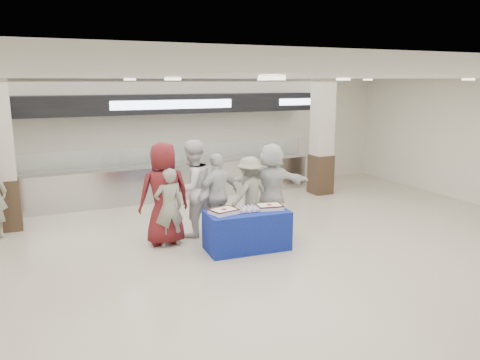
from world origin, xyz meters
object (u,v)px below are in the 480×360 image
display_table (247,230)px  chef_short (218,195)px  soldier_a (169,207)px  chef_tall (192,188)px  cupcake_tray (249,209)px  sheet_cake_right (269,206)px  sheet_cake_left (224,211)px  civilian_white (271,185)px  soldier_b (250,193)px  civilian_maroon (164,194)px

display_table → chef_short: bearing=104.2°
soldier_a → chef_tall: chef_tall is taller
display_table → chef_tall: (-0.66, 1.21, 0.62)m
display_table → cupcake_tray: 0.41m
sheet_cake_right → cupcake_tray: (-0.42, 0.04, -0.02)m
sheet_cake_left → civilian_white: size_ratio=0.30×
sheet_cake_left → cupcake_tray: bearing=-2.7°
soldier_a → chef_short: bearing=-171.0°
soldier_b → chef_tall: bearing=-26.8°
display_table → sheet_cake_right: sheet_cake_right is taller
sheet_cake_left → civilian_maroon: 1.28m
display_table → chef_tall: bearing=122.6°
soldier_a → chef_short: chef_short is taller
display_table → chef_short: (-0.18, 1.01, 0.48)m
sheet_cake_right → chef_short: size_ratio=0.31×
display_table → sheet_cake_right: (0.46, -0.04, 0.42)m
cupcake_tray → civilian_maroon: 1.67m
soldier_a → soldier_b: soldier_b is taller
cupcake_tray → soldier_a: size_ratio=0.27×
cupcake_tray → civilian_maroon: bearing=145.3°
cupcake_tray → chef_short: size_ratio=0.24×
chef_tall → sheet_cake_right: bearing=110.2°
display_table → civilian_white: bearing=49.3°
civilian_maroon → chef_short: size_ratio=1.17×
sheet_cake_left → soldier_b: 1.47m
soldier_a → soldier_b: bearing=-173.6°
sheet_cake_left → soldier_b: size_ratio=0.35×
civilian_maroon → chef_short: bearing=-175.2°
display_table → sheet_cake_right: size_ratio=2.88×
sheet_cake_right → civilian_maroon: (-1.78, 0.98, 0.21)m
display_table → soldier_a: bearing=152.7°
sheet_cake_left → soldier_a: soldier_a is taller
sheet_cake_left → cupcake_tray: size_ratio=1.31×
sheet_cake_left → chef_tall: size_ratio=0.28×
soldier_a → chef_tall: size_ratio=0.78×
sheet_cake_left → cupcake_tray: 0.49m
soldier_a → civilian_white: size_ratio=0.84×
civilian_maroon → sheet_cake_left: bearing=135.0°
sheet_cake_right → soldier_a: (-1.74, 0.82, -0.03)m
chef_short → soldier_a: bearing=-5.1°
cupcake_tray → civilian_maroon: size_ratio=0.21×
soldier_b → sheet_cake_right: bearing=63.1°
cupcake_tray → soldier_a: bearing=149.6°
cupcake_tray → soldier_b: bearing=63.5°
soldier_a → display_table: bearing=145.8°
civilian_white → sheet_cake_right: bearing=81.0°
sheet_cake_left → soldier_a: (-0.83, 0.75, -0.03)m
civilian_maroon → display_table: bearing=145.9°
cupcake_tray → soldier_b: (0.54, 1.08, 0.01)m
civilian_maroon → soldier_a: 0.29m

